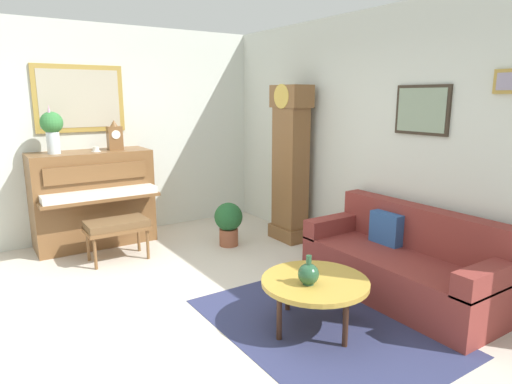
# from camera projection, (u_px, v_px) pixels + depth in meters

# --- Properties ---
(ground_plane) EXTENTS (6.40, 6.00, 0.10)m
(ground_plane) POSITION_uv_depth(u_px,v_px,m) (174.00, 313.00, 4.05)
(ground_plane) COLOR beige
(wall_left) EXTENTS (0.13, 4.90, 2.80)m
(wall_left) POSITION_uv_depth(u_px,v_px,m) (91.00, 133.00, 5.86)
(wall_left) COLOR silver
(wall_left) RESTS_ON ground_plane
(wall_back) EXTENTS (5.30, 0.13, 2.80)m
(wall_back) POSITION_uv_depth(u_px,v_px,m) (368.00, 139.00, 5.03)
(wall_back) COLOR silver
(wall_back) RESTS_ON ground_plane
(area_rug) EXTENTS (2.10, 1.50, 0.01)m
(area_rug) POSITION_uv_depth(u_px,v_px,m) (322.00, 326.00, 3.72)
(area_rug) COLOR navy
(area_rug) RESTS_ON ground_plane
(piano) EXTENTS (0.87, 1.44, 1.21)m
(piano) POSITION_uv_depth(u_px,v_px,m) (93.00, 198.00, 5.67)
(piano) COLOR brown
(piano) RESTS_ON ground_plane
(piano_bench) EXTENTS (0.42, 0.70, 0.48)m
(piano_bench) POSITION_uv_depth(u_px,v_px,m) (117.00, 226.00, 5.14)
(piano_bench) COLOR brown
(piano_bench) RESTS_ON ground_plane
(grandfather_clock) EXTENTS (0.52, 0.34, 2.03)m
(grandfather_clock) POSITION_uv_depth(u_px,v_px,m) (290.00, 168.00, 5.79)
(grandfather_clock) COLOR brown
(grandfather_clock) RESTS_ON ground_plane
(couch) EXTENTS (1.90, 0.80, 0.84)m
(couch) POSITION_uv_depth(u_px,v_px,m) (403.00, 264.00, 4.24)
(couch) COLOR maroon
(couch) RESTS_ON ground_plane
(coffee_table) EXTENTS (0.88, 0.88, 0.42)m
(coffee_table) POSITION_uv_depth(u_px,v_px,m) (315.00, 283.00, 3.63)
(coffee_table) COLOR gold
(coffee_table) RESTS_ON ground_plane
(mantel_clock) EXTENTS (0.13, 0.18, 0.38)m
(mantel_clock) POSITION_uv_depth(u_px,v_px,m) (115.00, 136.00, 5.68)
(mantel_clock) COLOR brown
(mantel_clock) RESTS_ON piano
(flower_vase) EXTENTS (0.26, 0.26, 0.58)m
(flower_vase) POSITION_uv_depth(u_px,v_px,m) (52.00, 127.00, 5.25)
(flower_vase) COLOR silver
(flower_vase) RESTS_ON piano
(teacup) EXTENTS (0.12, 0.12, 0.06)m
(teacup) POSITION_uv_depth(u_px,v_px,m) (96.00, 150.00, 5.52)
(teacup) COLOR white
(teacup) RESTS_ON piano
(green_jug) EXTENTS (0.17, 0.17, 0.24)m
(green_jug) POSITION_uv_depth(u_px,v_px,m) (308.00, 274.00, 3.52)
(green_jug) COLOR #234C33
(green_jug) RESTS_ON coffee_table
(potted_plant) EXTENTS (0.36, 0.36, 0.56)m
(potted_plant) POSITION_uv_depth(u_px,v_px,m) (228.00, 221.00, 5.67)
(potted_plant) COLOR #935138
(potted_plant) RESTS_ON ground_plane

